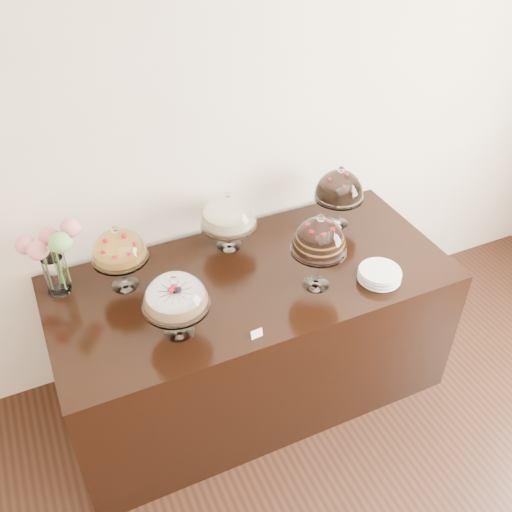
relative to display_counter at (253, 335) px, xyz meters
name	(u,v)px	position (x,y,z in m)	size (l,w,h in m)	color
wall_back	(246,128)	(0.21, 0.55, 1.05)	(5.00, 0.04, 3.00)	beige
display_counter	(253,335)	(0.00, 0.00, 0.00)	(2.20, 1.00, 0.90)	black
cake_stand_sugar_sponge	(175,295)	(-0.49, -0.23, 0.69)	(0.32, 0.32, 0.37)	white
cake_stand_choco_layer	(319,238)	(0.28, -0.20, 0.76)	(0.29, 0.29, 0.45)	white
cake_stand_cheesecake	(228,214)	(0.00, 0.32, 0.67)	(0.33, 0.33, 0.36)	white
cake_stand_dark_choco	(339,187)	(0.68, 0.26, 0.70)	(0.30, 0.30, 0.39)	white
cake_stand_fruit_tart	(119,248)	(-0.65, 0.22, 0.70)	(0.29, 0.29, 0.39)	white
flower_vase	(51,252)	(-0.97, 0.32, 0.70)	(0.33, 0.29, 0.42)	white
plate_stack	(379,275)	(0.62, -0.30, 0.48)	(0.23, 0.23, 0.06)	silver
price_card_left	(257,334)	(-0.17, -0.42, 0.47)	(0.06, 0.01, 0.04)	white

